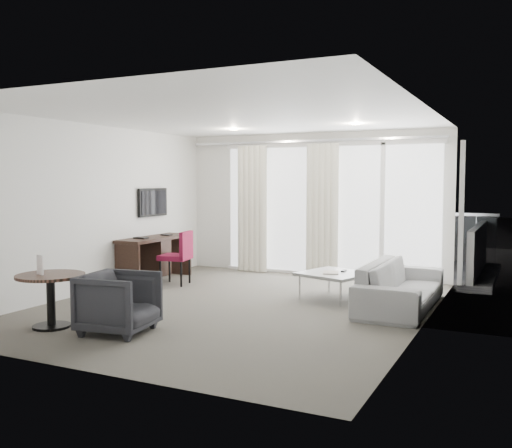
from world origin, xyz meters
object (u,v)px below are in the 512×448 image
at_px(round_table, 51,301).
at_px(rattan_chair_b, 425,249).
at_px(desk_chair, 175,258).
at_px(coffee_table, 334,286).
at_px(tub_armchair, 119,303).
at_px(sofa, 401,285).
at_px(desk, 155,259).
at_px(rattan_chair_a, 384,247).

relative_size(round_table, rattan_chair_b, 1.04).
height_order(desk_chair, coffee_table, desk_chair).
xyz_separation_m(desk_chair, round_table, (0.26, -2.99, -0.13)).
bearing_deg(coffee_table, tub_armchair, -119.79).
xyz_separation_m(round_table, sofa, (3.51, 2.84, -0.00)).
bearing_deg(desk_chair, coffee_table, -10.22).
xyz_separation_m(tub_armchair, rattan_chair_b, (2.32, 6.52, 0.03)).
distance_m(sofa, rattan_chair_b, 3.84).
xyz_separation_m(desk_chair, rattan_chair_b, (3.46, 3.68, -0.07)).
bearing_deg(rattan_chair_b, tub_armchair, -93.62).
bearing_deg(rattan_chair_b, sofa, -69.45).
height_order(desk, coffee_table, desk).
relative_size(round_table, rattan_chair_a, 0.97).
bearing_deg(round_table, coffee_table, 50.09).
relative_size(desk_chair, rattan_chair_a, 1.10).
height_order(coffee_table, sofa, sofa).
relative_size(coffee_table, sofa, 0.41).
height_order(desk, sofa, desk).
xyz_separation_m(desk_chair, tub_armchair, (1.14, -2.84, -0.10)).
bearing_deg(round_table, tub_armchair, 9.94).
bearing_deg(desk, rattan_chair_b, 41.48).
distance_m(coffee_table, sofa, 1.01).
distance_m(coffee_table, rattan_chair_b, 3.74).
bearing_deg(rattan_chair_a, round_table, -85.87).
distance_m(desk, desk_chair, 0.55).
xyz_separation_m(desk, rattan_chair_a, (3.22, 3.29, 0.03)).
relative_size(desk, round_table, 2.04).
bearing_deg(coffee_table, sofa, -9.26).
distance_m(rattan_chair_a, rattan_chair_b, 0.80).
bearing_deg(rattan_chair_b, desk, -122.57).
distance_m(sofa, rattan_chair_a, 3.76).
distance_m(tub_armchair, rattan_chair_a, 6.48).
distance_m(tub_armchair, rattan_chair_b, 6.92).
bearing_deg(sofa, coffee_table, 80.74).
bearing_deg(desk, sofa, -4.18).
height_order(desk, round_table, desk).
bearing_deg(tub_armchair, round_table, 91.79).
bearing_deg(sofa, rattan_chair_a, 16.56).
xyz_separation_m(sofa, rattan_chair_b, (-0.31, 3.83, 0.07)).
bearing_deg(desk_chair, tub_armchair, -78.59).
xyz_separation_m(desk_chair, rattan_chair_a, (2.70, 3.45, -0.04)).
distance_m(desk, round_table, 3.25).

